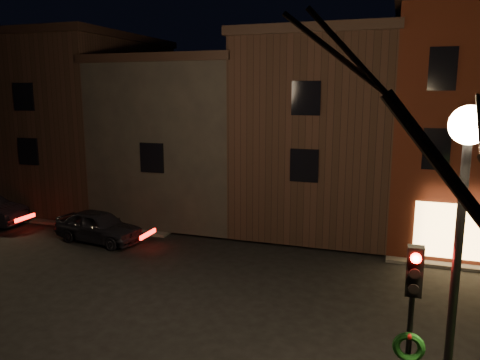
# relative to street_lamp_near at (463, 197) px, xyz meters

# --- Properties ---
(ground) EXTENTS (120.00, 120.00, 0.00)m
(ground) POSITION_rel_street_lamp_near_xyz_m (-6.20, 6.00, -5.18)
(ground) COLOR black
(ground) RESTS_ON ground
(sidewalk_far_left) EXTENTS (30.00, 30.00, 0.12)m
(sidewalk_far_left) POSITION_rel_street_lamp_near_xyz_m (-26.20, 26.00, -5.12)
(sidewalk_far_left) COLOR #2D2B28
(sidewalk_far_left) RESTS_ON ground
(corner_building) EXTENTS (6.50, 8.50, 10.50)m
(corner_building) POSITION_rel_street_lamp_near_xyz_m (1.80, 15.47, 0.22)
(corner_building) COLOR #41150B
(corner_building) RESTS_ON ground
(row_building_a) EXTENTS (7.30, 10.30, 9.40)m
(row_building_a) POSITION_rel_street_lamp_near_xyz_m (-4.70, 16.50, -0.34)
(row_building_a) COLOR black
(row_building_a) RESTS_ON ground
(row_building_b) EXTENTS (7.80, 10.30, 8.40)m
(row_building_b) POSITION_rel_street_lamp_near_xyz_m (-11.95, 16.50, -0.85)
(row_building_b) COLOR black
(row_building_b) RESTS_ON ground
(row_building_c) EXTENTS (7.30, 10.30, 9.90)m
(row_building_c) POSITION_rel_street_lamp_near_xyz_m (-19.20, 16.50, -0.09)
(row_building_c) COLOR black
(row_building_c) RESTS_ON ground
(street_lamp_near) EXTENTS (0.60, 0.60, 6.48)m
(street_lamp_near) POSITION_rel_street_lamp_near_xyz_m (0.00, 0.00, 0.00)
(street_lamp_near) COLOR black
(street_lamp_near) RESTS_ON sidewalk_near_right
(traffic_signal) EXTENTS (0.58, 0.38, 4.05)m
(traffic_signal) POSITION_rel_street_lamp_near_xyz_m (-0.60, 0.49, -2.37)
(traffic_signal) COLOR black
(traffic_signal) RESTS_ON sidewalk_near_right
(parked_car_a) EXTENTS (4.45, 2.26, 1.45)m
(parked_car_a) POSITION_rel_street_lamp_near_xyz_m (-13.77, 9.58, -4.45)
(parked_car_a) COLOR black
(parked_car_a) RESTS_ON ground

